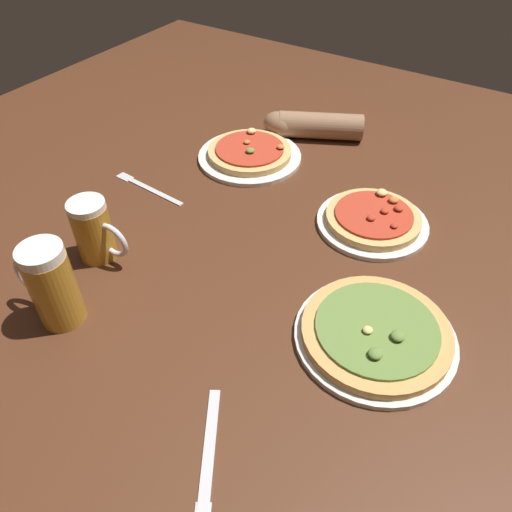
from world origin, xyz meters
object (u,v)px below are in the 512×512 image
Objects in this scene: pizza_plate_far at (373,220)px; knife_right at (208,461)px; pizza_plate_near at (376,334)px; beer_mug_amber at (51,285)px; pizza_plate_side at (250,154)px; fork_left at (148,188)px; beer_mug_dark at (94,231)px; diner_arm at (309,125)px.

pizza_plate_far is 1.20× the size of knife_right.
beer_mug_amber is at bearing -152.66° from pizza_plate_near.
fork_left is at bearing -118.12° from pizza_plate_side.
beer_mug_dark is 0.65× the size of knife_right.
pizza_plate_near is 0.61m from beer_mug_amber.
pizza_plate_far is 0.58m from fork_left.
diner_arm is (0.14, 0.72, -0.03)m from beer_mug_dark.
beer_mug_amber is at bearing -67.96° from beer_mug_dark.
pizza_plate_far is 0.68m from knife_right.
pizza_plate_side is 1.02× the size of diner_arm.
knife_right is (0.57, -0.50, 0.00)m from fork_left.
diner_arm is (-0.47, 0.61, 0.02)m from pizza_plate_near.
pizza_plate_far is at bearing 91.44° from knife_right.
pizza_plate_near is at bearing -36.74° from pizza_plate_side.
pizza_plate_near reaches higher than knife_right.
pizza_plate_near is 1.06× the size of diner_arm.
pizza_plate_near is at bearing 71.20° from knife_right.
pizza_plate_far reaches higher than knife_right.
pizza_plate_side is at bearing 91.05° from beer_mug_amber.
pizza_plate_near is at bearing 27.34° from beer_mug_amber.
beer_mug_amber reaches higher than pizza_plate_side.
pizza_plate_near is 0.35m from pizza_plate_far.
beer_mug_amber is at bearing -123.80° from pizza_plate_far.
knife_right is at bearing -27.19° from beer_mug_dark.
pizza_plate_far is 0.64m from beer_mug_dark.
beer_mug_amber is 0.62× the size of diner_arm.
diner_arm reaches higher than knife_right.
pizza_plate_far is 0.91× the size of pizza_plate_side.
pizza_plate_side is at bearing 61.88° from fork_left.
pizza_plate_side is 0.31m from fork_left.
fork_left is at bearing 110.44° from beer_mug_amber.
diner_arm is (0.07, 0.89, -0.05)m from beer_mug_amber.
pizza_plate_side is (-0.41, 0.09, -0.00)m from pizza_plate_far.
fork_left is 1.05× the size of knife_right.
beer_mug_dark is 0.55m from knife_right.
beer_mug_dark reaches higher than knife_right.
pizza_plate_side is 0.22m from diner_arm.
beer_mug_amber is (0.01, -0.69, 0.07)m from pizza_plate_side.
beer_mug_dark is 0.28m from fork_left.
pizza_plate_side is at bearing -112.08° from diner_arm.
pizza_plate_far is 0.92× the size of diner_arm.
fork_left is at bearing 168.46° from pizza_plate_near.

